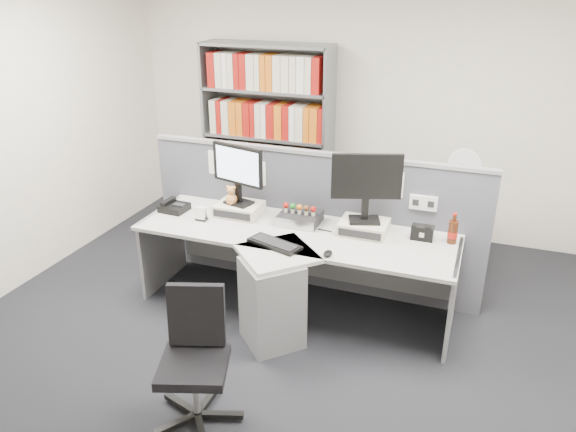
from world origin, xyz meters
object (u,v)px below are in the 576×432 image
at_px(keyboard, 275,244).
at_px(speaker, 422,233).
at_px(desk, 286,272).
at_px(desk_calendar, 201,215).
at_px(desktop_pc, 300,218).
at_px(cola_bottle, 453,232).
at_px(shelving_unit, 268,140).
at_px(monitor_left, 238,170).
at_px(desk_fan, 464,169).
at_px(filing_cabinet, 455,236).
at_px(monitor_right, 366,182).
at_px(mouse, 328,253).
at_px(desk_phone, 174,207).
at_px(office_chair, 195,354).

relative_size(keyboard, speaker, 2.69).
relative_size(desk, speaker, 15.13).
bearing_deg(speaker, keyboard, -154.36).
bearing_deg(desk_calendar, speaker, 8.39).
height_order(desktop_pc, cola_bottle, cola_bottle).
xyz_separation_m(desk, shelving_unit, (-0.90, 1.85, 0.52)).
distance_m(desk, desktop_pc, 0.50).
height_order(monitor_left, shelving_unit, shelving_unit).
relative_size(speaker, desk_fan, 0.34).
bearing_deg(filing_cabinet, cola_bottle, -89.50).
relative_size(cola_bottle, desk_fan, 0.48).
xyz_separation_m(monitor_right, cola_bottle, (0.68, 0.05, -0.34)).
relative_size(monitor_right, cola_bottle, 2.26).
bearing_deg(monitor_left, desktop_pc, 0.90).
bearing_deg(desk, monitor_left, 146.20).
relative_size(monitor_left, monitor_right, 0.92).
xyz_separation_m(desktop_pc, mouse, (0.39, -0.50, -0.03)).
relative_size(monitor_right, desk_phone, 2.40).
xyz_separation_m(speaker, desk_fan, (0.21, 0.98, 0.24)).
distance_m(desk, desk_fan, 1.93).
relative_size(monitor_right, desktop_pc, 1.69).
bearing_deg(desk_calendar, filing_cabinet, 31.63).
xyz_separation_m(monitor_right, speaker, (0.46, 0.04, -0.38)).
distance_m(desk, keyboard, 0.30).
distance_m(desktop_pc, cola_bottle, 1.23).
height_order(keyboard, office_chair, office_chair).
bearing_deg(desk_fan, shelving_unit, 167.92).
xyz_separation_m(mouse, shelving_unit, (-1.27, 1.95, 0.24)).
relative_size(desktop_pc, office_chair, 0.38).
xyz_separation_m(shelving_unit, desk_fan, (2.10, -0.45, 0.04)).
distance_m(monitor_right, cola_bottle, 0.76).
distance_m(mouse, desk_phone, 1.56).
distance_m(monitor_right, desk_phone, 1.72).
bearing_deg(keyboard, desktop_pc, 84.79).
relative_size(mouse, desk_calendar, 0.85).
bearing_deg(desk, keyboard, -127.47).
height_order(desk, desk_phone, desk_phone).
bearing_deg(desktop_pc, office_chair, -95.14).
height_order(monitor_right, filing_cabinet, monitor_right).
xyz_separation_m(keyboard, cola_bottle, (1.27, 0.52, 0.08)).
xyz_separation_m(monitor_right, shelving_unit, (-1.43, 1.46, -0.18)).
relative_size(monitor_left, mouse, 5.17).
relative_size(mouse, office_chair, 0.12).
relative_size(desk_phone, filing_cabinet, 0.33).
bearing_deg(speaker, desk_calendar, -171.61).
bearing_deg(office_chair, desk, 82.31).
xyz_separation_m(desk_phone, speaker, (2.13, 0.17, 0.02)).
relative_size(monitor_right, speaker, 3.25).
bearing_deg(shelving_unit, speaker, -37.10).
xyz_separation_m(monitor_left, desk_calendar, (-0.25, -0.23, -0.36)).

